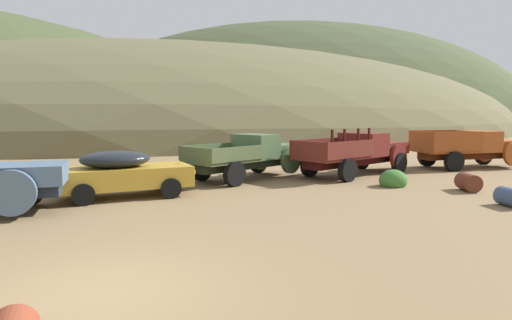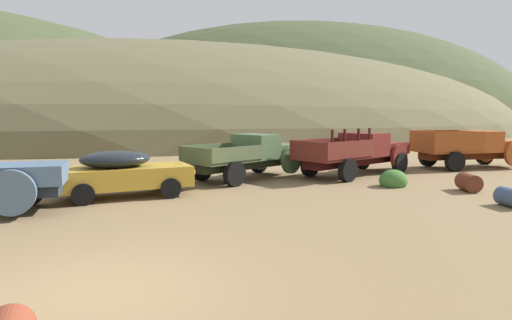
# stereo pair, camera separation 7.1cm
# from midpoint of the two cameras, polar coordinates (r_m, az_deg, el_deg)

# --- Properties ---
(ground_plane) EXTENTS (300.00, 300.00, 0.00)m
(ground_plane) POSITION_cam_midpoint_polar(r_m,az_deg,el_deg) (7.53, -20.09, -16.13)
(ground_plane) COLOR olive
(hill_far_left) EXTENTS (108.77, 74.73, 24.26)m
(hill_far_left) POSITION_cam_midpoint_polar(r_m,az_deg,el_deg) (67.79, -7.56, 3.74)
(hill_far_left) COLOR brown
(hill_far_left) RESTS_ON ground
(hill_center) EXTENTS (105.88, 70.30, 40.88)m
(hill_center) POSITION_cam_midpoint_polar(r_m,az_deg,el_deg) (94.81, 8.16, 4.41)
(hill_center) COLOR #424C2D
(hill_center) RESTS_ON ground
(car_mustard) EXTENTS (4.68, 2.25, 1.57)m
(car_mustard) POSITION_cam_midpoint_polar(r_m,az_deg,el_deg) (15.29, -16.44, -1.58)
(car_mustard) COLOR #B28928
(car_mustard) RESTS_ON ground
(truck_weathered_green) EXTENTS (5.91, 3.58, 1.89)m
(truck_weathered_green) POSITION_cam_midpoint_polar(r_m,az_deg,el_deg) (18.88, -0.47, 0.66)
(truck_weathered_green) COLOR #232B1B
(truck_weathered_green) RESTS_ON ground
(truck_oxblood) EXTENTS (6.73, 3.44, 2.16)m
(truck_oxblood) POSITION_cam_midpoint_polar(r_m,az_deg,el_deg) (20.71, 13.48, 0.99)
(truck_oxblood) COLOR black
(truck_oxblood) RESTS_ON ground
(truck_oxide_orange) EXTENTS (6.00, 3.43, 1.91)m
(truck_oxide_orange) POSITION_cam_midpoint_polar(r_m,az_deg,el_deg) (25.11, 26.51, 1.45)
(truck_oxide_orange) COLOR #51220D
(truck_oxide_orange) RESTS_ON ground
(oil_drum_by_truck) EXTENTS (0.81, 1.02, 0.56)m
(oil_drum_by_truck) POSITION_cam_midpoint_polar(r_m,az_deg,el_deg) (15.24, 30.17, -4.23)
(oil_drum_by_truck) COLOR #384C6B
(oil_drum_by_truck) RESTS_ON ground
(oil_drum_tipped) EXTENTS (1.01, 1.11, 0.63)m
(oil_drum_tipped) POSITION_cam_midpoint_polar(r_m,az_deg,el_deg) (17.53, 25.78, -2.63)
(oil_drum_tipped) COLOR #5B2819
(oil_drum_tipped) RESTS_ON ground
(bush_near_barrel) EXTENTS (1.11, 1.00, 0.83)m
(bush_near_barrel) POSITION_cam_midpoint_polar(r_m,az_deg,el_deg) (17.58, 17.36, -2.56)
(bush_near_barrel) COLOR #3D702D
(bush_near_barrel) RESTS_ON ground
(bush_back_edge) EXTENTS (1.11, 0.91, 0.90)m
(bush_back_edge) POSITION_cam_midpoint_polar(r_m,az_deg,el_deg) (17.52, -17.66, -2.66)
(bush_back_edge) COLOR #3D702D
(bush_back_edge) RESTS_ON ground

